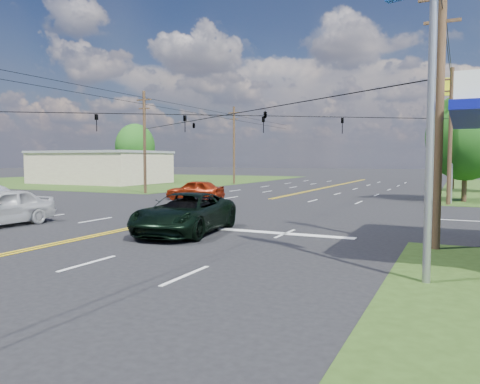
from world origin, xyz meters
The scene contains 18 objects.
ground centered at (0.00, 12.00, 0.00)m, with size 280.00×280.00×0.00m, color black.
grass_nw centered at (-35.00, 44.00, 0.00)m, with size 46.00×48.00×0.03m, color #253B13.
stop_bar centered at (5.00, 4.00, 0.00)m, with size 10.00×0.50×0.02m, color silver.
retail_nw centered at (-30.00, 34.00, 2.00)m, with size 16.00×11.00×4.00m, color #BCA68D.
pole_se centered at (13.00, 3.00, 4.92)m, with size 1.60×0.28×9.50m.
pole_nw centered at (-13.00, 21.00, 4.92)m, with size 1.60×0.28×9.50m.
pole_ne centered at (13.00, 21.00, 4.92)m, with size 1.60×0.28×9.50m.
pole_left_far centered at (-13.00, 40.00, 5.17)m, with size 1.60×0.28×10.00m.
pole_right_far centered at (13.00, 40.00, 5.17)m, with size 1.60×0.28×10.00m.
span_wire_signals centered at (0.00, 12.00, 6.00)m, with size 26.00×18.00×1.13m.
power_lines centered at (0.00, 10.00, 8.60)m, with size 26.04×100.00×0.64m.
tree_right_a centered at (14.00, 24.00, 4.87)m, with size 5.70×5.70×8.18m.
tree_far_l centered at (-32.00, 44.00, 5.19)m, with size 6.08×6.08×8.72m.
pickup_dkgreen centered at (3.00, 2.40, 0.87)m, with size 2.87×6.23×1.73m, color black.
suv_black centered at (3.05, 2.20, 0.73)m, with size 2.05×5.05×1.47m, color black.
sedan_red centered at (-5.16, 16.90, 0.79)m, with size 1.86×4.62×1.57m, color maroon.
polesign_se centered at (13.00, -2.00, 6.85)m, with size 2.45×1.07×8.60m.
polesign_ne centered at (13.12, 22.00, 7.08)m, with size 2.33×1.25×8.93m.
Camera 1 is at (13.72, -14.74, 3.19)m, focal length 35.00 mm.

